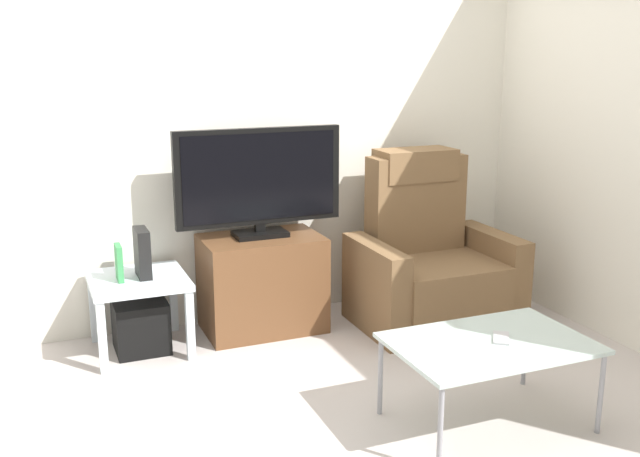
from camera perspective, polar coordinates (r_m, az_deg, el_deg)
ground_plane at (r=3.93m, az=-0.01°, el=-11.88°), size 6.40×6.40×0.00m
wall_back at (r=4.62m, az=-5.40°, el=8.76°), size 6.40×0.06×2.60m
wall_side at (r=4.61m, az=22.35°, el=7.77°), size 0.06×4.48×2.60m
tv_stand at (r=4.53m, az=-4.54°, el=-4.28°), size 0.72×0.47×0.59m
television at (r=4.39m, az=-4.77°, el=3.81°), size 1.03×0.20×0.66m
recliner_armchair at (r=4.71m, az=8.54°, el=-2.74°), size 0.98×0.78×1.08m
side_table at (r=4.31m, az=-13.99°, el=-4.60°), size 0.54×0.54×0.44m
subwoofer_box at (r=4.38m, az=-13.82°, el=-7.38°), size 0.30×0.30×0.30m
book_upright at (r=4.23m, az=-15.42°, el=-2.60°), size 0.03×0.12×0.21m
game_console at (r=4.26m, az=-13.71°, el=-1.86°), size 0.07×0.20×0.28m
coffee_table at (r=3.47m, az=13.14°, el=-8.97°), size 0.90×0.60×0.41m
cell_phone at (r=3.50m, az=13.96°, el=-8.29°), size 0.14×0.16×0.01m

